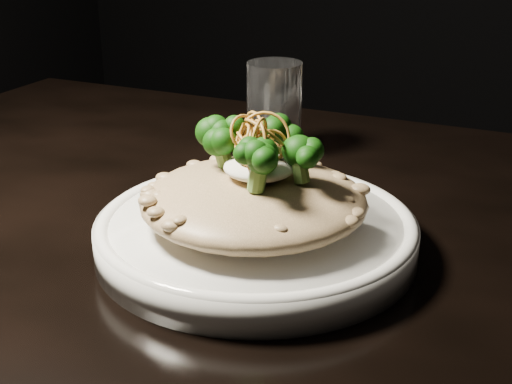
{
  "coord_description": "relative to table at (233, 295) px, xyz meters",
  "views": [
    {
      "loc": [
        0.28,
        -0.56,
        1.03
      ],
      "look_at": [
        0.05,
        -0.05,
        0.81
      ],
      "focal_mm": 50.0,
      "sensor_mm": 36.0,
      "label": 1
    }
  ],
  "objects": [
    {
      "name": "shallots",
      "position": [
        0.05,
        -0.05,
        0.19
      ],
      "size": [
        0.06,
        0.06,
        0.04
      ],
      "primitive_type": null,
      "color": "#895F1D",
      "rests_on": "cheese"
    },
    {
      "name": "broccoli",
      "position": [
        0.04,
        -0.04,
        0.18
      ],
      "size": [
        0.14,
        0.14,
        0.05
      ],
      "primitive_type": null,
      "color": "black",
      "rests_on": "risotto"
    },
    {
      "name": "risotto",
      "position": [
        0.05,
        -0.05,
        0.13
      ],
      "size": [
        0.19,
        0.19,
        0.04
      ],
      "primitive_type": "ellipsoid",
      "color": "brown",
      "rests_on": "plate"
    },
    {
      "name": "plate",
      "position": [
        0.05,
        -0.05,
        0.1
      ],
      "size": [
        0.28,
        0.28,
        0.03
      ],
      "primitive_type": "cylinder",
      "color": "white",
      "rests_on": "table"
    },
    {
      "name": "cheese",
      "position": [
        0.05,
        -0.05,
        0.16
      ],
      "size": [
        0.06,
        0.06,
        0.02
      ],
      "primitive_type": "ellipsoid",
      "color": "white",
      "rests_on": "risotto"
    },
    {
      "name": "table",
      "position": [
        0.0,
        0.0,
        0.0
      ],
      "size": [
        1.1,
        0.8,
        0.75
      ],
      "color": "black",
      "rests_on": "ground"
    },
    {
      "name": "drinking_glass",
      "position": [
        -0.04,
        0.19,
        0.14
      ],
      "size": [
        0.08,
        0.08,
        0.11
      ],
      "primitive_type": "cylinder",
      "rotation": [
        0.0,
        0.0,
        -0.36
      ],
      "color": "silver",
      "rests_on": "table"
    }
  ]
}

